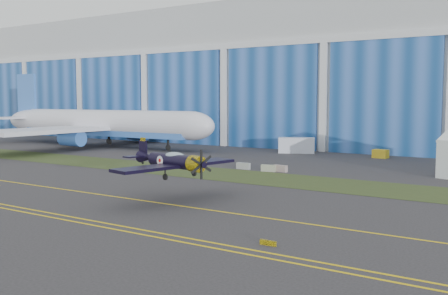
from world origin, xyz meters
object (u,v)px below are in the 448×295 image
Objects in this scene: jetliner at (103,95)px; shipping_container at (297,145)px; tug at (381,154)px; warbird at (172,161)px.

jetliner is 41.66m from shipping_container.
jetliner is at bearing -161.77° from tug.
shipping_container reaches higher than tug.
shipping_container is at bearing 113.17° from warbird.
jetliner is 25.71× the size of tug.
shipping_container is 15.28m from tug.
warbird is 47.78m from tug.
tug is (15.26, 0.05, -0.68)m from shipping_container.
shipping_container is at bearing -171.35° from tug.
tug is (5.70, 47.34, -3.07)m from warbird.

